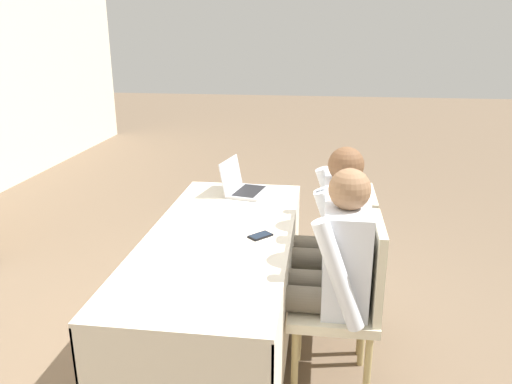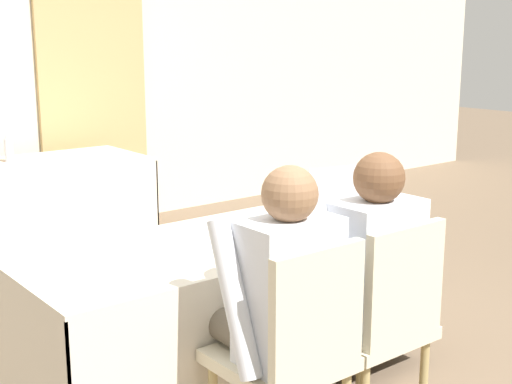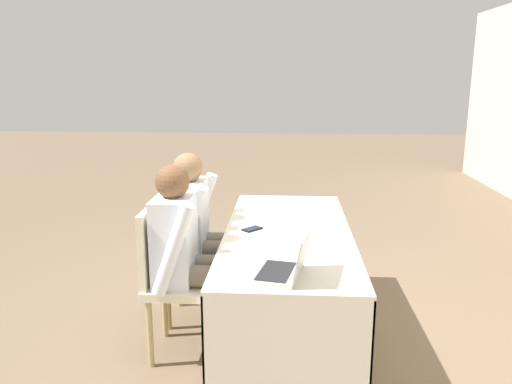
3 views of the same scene
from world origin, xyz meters
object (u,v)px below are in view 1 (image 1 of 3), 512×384
chair_near_left (348,297)px  person_white_shirt (328,232)px  laptop (244,187)px  person_checkered_shirt (329,267)px  chair_near_right (345,258)px  cell_phone (260,236)px

chair_near_left → person_white_shirt: (0.45, 0.10, 0.16)m
chair_near_left → laptop: bearing=-144.4°
laptop → chair_near_left: bearing=-132.9°
chair_near_left → person_checkered_shirt: person_checkered_shirt is taller
chair_near_right → person_white_shirt: 0.19m
laptop → person_white_shirt: (-0.50, -0.58, -0.10)m
cell_phone → laptop: bearing=-31.4°
laptop → person_checkered_shirt: person_checkered_shirt is taller
cell_phone → chair_near_left: size_ratio=0.15×
cell_phone → chair_near_right: (0.24, -0.47, -0.22)m
laptop → cell_phone: bearing=-152.6°
laptop → chair_near_left: 1.20m
person_checkered_shirt → person_white_shirt: same height
laptop → person_checkered_shirt: bearing=-137.3°
cell_phone → person_white_shirt: 0.44m
chair_near_right → person_checkered_shirt: bearing=-13.0°
chair_near_right → chair_near_left: bearing=0.0°
person_checkered_shirt → chair_near_right: bearing=167.0°
laptop → cell_phone: size_ratio=2.54×
chair_near_right → person_white_shirt: (0.00, 0.10, 0.16)m
laptop → chair_near_right: bearing=-114.8°
person_white_shirt → chair_near_left: bearing=13.0°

